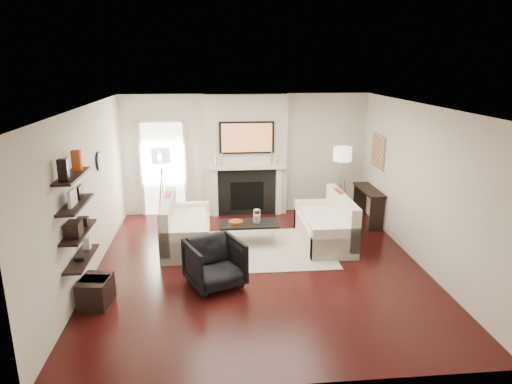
{
  "coord_description": "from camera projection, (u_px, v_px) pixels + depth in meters",
  "views": [
    {
      "loc": [
        -0.74,
        -7.11,
        3.37
      ],
      "look_at": [
        0.0,
        0.6,
        1.15
      ],
      "focal_mm": 32.0,
      "sensor_mm": 36.0,
      "label": 1
    }
  ],
  "objects": [
    {
      "name": "door_trim_l",
      "position": [
        142.0,
        170.0,
        10.13
      ],
      "size": [
        0.06,
        0.06,
        2.16
      ],
      "primitive_type": "cube",
      "color": "white",
      "rests_on": "floor"
    },
    {
      "name": "pillow_left_charcoal",
      "position": [
        166.0,
        215.0,
        8.18
      ],
      "size": [
        0.1,
        0.4,
        0.4
      ],
      "primitive_type": "cube",
      "color": "black",
      "rests_on": "loveseat_left_cushion"
    },
    {
      "name": "lamp_left_shade",
      "position": [
        161.0,
        156.0,
        9.68
      ],
      "size": [
        0.4,
        0.4,
        0.3
      ],
      "primitive_type": "cylinder",
      "color": "white",
      "rests_on": "lamp_left_post"
    },
    {
      "name": "pillow_right_charcoal",
      "position": [
        347.0,
        211.0,
        8.4
      ],
      "size": [
        0.1,
        0.4,
        0.4
      ],
      "primitive_type": "cube",
      "color": "black",
      "rests_on": "loveseat_right_cushion"
    },
    {
      "name": "candlestick_l_tall",
      "position": [
        222.0,
        160.0,
        9.98
      ],
      "size": [
        0.04,
        0.04,
        0.3
      ],
      "primitive_type": "cylinder",
      "color": "silver",
      "rests_on": "mantel_shelf"
    },
    {
      "name": "coffee_leg_se",
      "position": [
        273.0,
        229.0,
        8.98
      ],
      "size": [
        0.02,
        0.02,
        0.38
      ],
      "primitive_type": "cylinder",
      "color": "silver",
      "rests_on": "floor"
    },
    {
      "name": "lamp_left_leg_c",
      "position": [
        160.0,
        195.0,
        9.82
      ],
      "size": [
        0.14,
        0.22,
        1.23
      ],
      "primitive_type": "cylinder",
      "rotation": [
        0.18,
        0.0,
        2.62
      ],
      "color": "silver",
      "rests_on": "floor"
    },
    {
      "name": "candlestick_r_short",
      "position": [
        277.0,
        160.0,
        10.1
      ],
      "size": [
        0.04,
        0.04,
        0.24
      ],
      "primitive_type": "cylinder",
      "color": "silver",
      "rests_on": "mantel_shelf"
    },
    {
      "name": "tv_screen",
      "position": [
        247.0,
        138.0,
        9.88
      ],
      "size": [
        1.1,
        0.0,
        0.62
      ],
      "primitive_type": "cube",
      "color": "#BF723F",
      "rests_on": "tv_body"
    },
    {
      "name": "hallway_panel",
      "position": [
        164.0,
        169.0,
        10.2
      ],
      "size": [
        0.9,
        0.02,
        2.1
      ],
      "primitive_type": "cube",
      "color": "white",
      "rests_on": "floor"
    },
    {
      "name": "shelf_lower",
      "position": [
        79.0,
        232.0,
        6.3
      ],
      "size": [
        0.25,
        1.0,
        0.04
      ],
      "primitive_type": "cube",
      "color": "black",
      "rests_on": "wall_left"
    },
    {
      "name": "shelf_top",
      "position": [
        72.0,
        176.0,
        6.08
      ],
      "size": [
        0.25,
        1.0,
        0.04
      ],
      "primitive_type": "cube",
      "color": "black",
      "rests_on": "wall_left"
    },
    {
      "name": "loveseat_left_arm_s",
      "position": [
        189.0,
        216.0,
        9.39
      ],
      "size": [
        0.85,
        0.18,
        0.6
      ],
      "primitive_type": "cube",
      "color": "white",
      "rests_on": "floor"
    },
    {
      "name": "tv_body",
      "position": [
        247.0,
        138.0,
        9.91
      ],
      "size": [
        1.2,
        0.06,
        0.7
      ],
      "primitive_type": "cube",
      "color": "black",
      "rests_on": "chimney_breast"
    },
    {
      "name": "loveseat_right_arm_n",
      "position": [
        335.0,
        243.0,
        7.99
      ],
      "size": [
        0.85,
        0.18,
        0.6
      ],
      "primitive_type": "cube",
      "color": "white",
      "rests_on": "floor"
    },
    {
      "name": "loveseat_left_base",
      "position": [
        187.0,
        235.0,
        8.64
      ],
      "size": [
        0.85,
        1.8,
        0.42
      ],
      "primitive_type": "cube",
      "color": "white",
      "rests_on": "floor"
    },
    {
      "name": "coffee_leg_sw",
      "position": [
        223.0,
        231.0,
        8.89
      ],
      "size": [
        0.02,
        0.02,
        0.38
      ],
      "primitive_type": "cylinder",
      "color": "silver",
      "rests_on": "floor"
    },
    {
      "name": "decor_frame_b",
      "position": [
        80.0,
        192.0,
        6.41
      ],
      "size": [
        0.04,
        0.22,
        0.18
      ],
      "primitive_type": "cube",
      "color": "black",
      "rests_on": "shelf_upper"
    },
    {
      "name": "lamp_right_leg_b",
      "position": [
        337.0,
        191.0,
        10.17
      ],
      "size": [
        0.14,
        0.22,
        1.23
      ],
      "primitive_type": "cylinder",
      "rotation": [
        0.18,
        0.0,
        0.52
      ],
      "color": "silver",
      "rests_on": "floor"
    },
    {
      "name": "mantel_pilaster_r",
      "position": [
        279.0,
        191.0,
        10.31
      ],
      "size": [
        0.12,
        0.08,
        1.1
      ],
      "primitive_type": "cube",
      "color": "white",
      "rests_on": "floor"
    },
    {
      "name": "decor_magfile_b",
      "position": [
        77.0,
        160.0,
        6.29
      ],
      "size": [
        0.12,
        0.1,
        0.28
      ],
      "primitive_type": "cube",
      "color": "#A63E14",
      "rests_on": "shelf_top"
    },
    {
      "name": "chimney_breast",
      "position": [
        246.0,
        156.0,
        10.18
      ],
      "size": [
        1.8,
        0.25,
        2.7
      ],
      "primitive_type": "cube",
      "color": "silver",
      "rests_on": "floor"
    },
    {
      "name": "lamp_right_post",
      "position": [
        341.0,
        192.0,
        10.08
      ],
      "size": [
        0.02,
        0.02,
        1.2
      ],
      "primitive_type": "cylinder",
      "color": "silver",
      "rests_on": "floor"
    },
    {
      "name": "coffee_leg_ne",
      "position": [
        276.0,
        237.0,
        8.56
      ],
      "size": [
        0.02,
        0.02,
        0.38
      ],
      "primitive_type": "cylinder",
      "color": "silver",
      "rests_on": "floor"
    },
    {
      "name": "mantel_shelf",
      "position": [
        247.0,
        167.0,
        10.07
      ],
      "size": [
        1.7,
        0.18,
        0.07
      ],
      "primitive_type": "cube",
      "color": "white",
      "rests_on": "chimney_breast"
    },
    {
      "name": "lamp_right_leg_a",
      "position": [
        345.0,
        192.0,
        10.09
      ],
      "size": [
        0.25,
        0.02,
        1.23
      ],
      "primitive_type": "cylinder",
      "rotation": [
        0.18,
        0.0,
        4.71
      ],
      "color": "silver",
      "rests_on": "floor"
    },
    {
      "name": "loveseat_left_cushion",
      "position": [
        189.0,
        222.0,
        8.57
      ],
      "size": [
        0.63,
        1.44,
        0.1
      ],
      "primitive_type": "cube",
      "color": "white",
      "rests_on": "loveseat_left_base"
    },
    {
      "name": "candlestick_r_tall",
      "position": [
        272.0,
        159.0,
        10.08
      ],
      "size": [
        0.04,
        0.04,
        0.3
      ],
      "primitive_type": "cylinder",
      "color": "silver",
      "rests_on": "mantel_shelf"
    },
    {
      "name": "hurricane_candle",
      "position": [
        257.0,
        219.0,
        8.66
      ],
      "size": [
        0.11,
        0.11,
        0.17
      ],
      "primitive_type": "cylinder",
      "color": "white",
      "rests_on": "coffee_table"
    },
    {
      "name": "lamp_left_leg_a",
      "position": [
        168.0,
        194.0,
        9.92
      ],
      "size": [
        0.25,
        0.02,
        1.23
      ],
      "primitive_type": "cylinder",
      "rotation": [
        0.18,
        0.0,
        4.71
      ],
      "color": "silver",
      "rests_on": "floor"
    },
    {
      "name": "clock_rim",
      "position": [
        99.0,
        161.0,
        7.95
      ],
      "size": [
        0.04,
        0.34,
        0.34
      ],
      "primitive_type": "cylinder",
      "rotation": [
        0.0,
        1.57,
        0.0
      ],
      "color": "black",
      "rests_on": "wall_left"
    },
    {
      "name": "copper_bowl",
      "position": [
        236.0,
        222.0,
        8.63
      ],
      "size": [
        0.27,
        0.27,
        0.05
      ],
      "primitive_type": "cylinder",
      "color": "#C96021",
      "rests_on": "coffee_table"
    },
    {
      "name": "loveseat_left_arm_n",
      "position": [
        184.0,
        247.0,
        7.84
      ],
      "size": [
        0.85,
        0.18,
        0.6
      ],
      "primitive_type": "cube",
      "color": "white",
      "rests_on": "floor"
    },
    {
      "name": "lamp_right_leg_c",
      "position": [
        339.0,
        193.0,
        9.99
      ],
      "size": [
        0.14,
        0.22,
        1.23
      ],
      "primitive_type": "cylinder",
      "rotation": [
        0.18,
        0.0,
        2.62
      ],
      "color": "silver",
      "rests_on": "floor"
    },
    {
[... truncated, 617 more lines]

